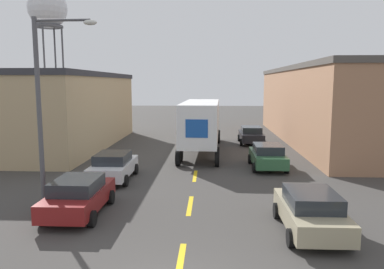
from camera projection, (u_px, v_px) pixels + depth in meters
road_centerline at (190, 205)px, 16.19m from camera, size 0.20×13.06×0.01m
warehouse_left at (35, 110)px, 31.26m from camera, size 12.77×18.39×6.13m
warehouse_right at (359, 104)px, 33.65m from camera, size 13.53×27.09×6.75m
semi_truck at (202, 122)px, 28.79m from camera, size 3.11×12.64×3.92m
parked_car_right_mid at (268, 156)px, 23.24m from camera, size 2.10×4.23×1.51m
parked_car_left_near at (79, 195)px, 15.02m from camera, size 2.10×4.23×1.51m
parked_car_right_far at (251, 135)px, 32.76m from camera, size 2.10×4.23×1.51m
parked_car_right_near at (311, 211)px, 13.20m from camera, size 2.10×4.23×1.51m
parked_car_left_far at (113, 166)px, 20.41m from camera, size 2.10×4.23×1.51m
water_tower at (48, 10)px, 60.55m from camera, size 6.24×6.24×20.40m
street_lamp at (46, 98)px, 15.65m from camera, size 2.70×0.32×7.95m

